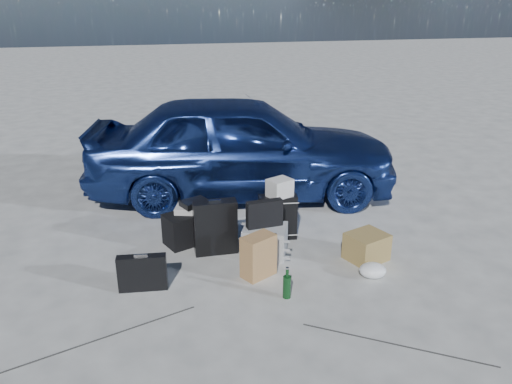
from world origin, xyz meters
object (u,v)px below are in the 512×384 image
briefcase (142,273)px  suitcase_left (215,227)px  pelican_case (265,241)px  suitcase_right (278,217)px  cardboard_box (367,247)px  car (242,146)px  duffel_bag (196,226)px  green_bottle (287,283)px

briefcase → suitcase_left: (0.84, 0.59, 0.13)m
pelican_case → suitcase_right: (0.26, 0.37, 0.10)m
pelican_case → cardboard_box: (1.06, -0.39, -0.02)m
suitcase_right → cardboard_box: (0.80, -0.76, -0.12)m
car → briefcase: bearing=157.2°
suitcase_right → duffel_bag: suitcase_right is taller
car → briefcase: 2.83m
duffel_bag → cardboard_box: size_ratio=1.83×
suitcase_left → cardboard_box: 1.69m
suitcase_right → duffel_bag: size_ratio=0.73×
briefcase → duffel_bag: duffel_bag is taller
briefcase → cardboard_box: 2.42m
pelican_case → cardboard_box: size_ratio=1.15×
duffel_bag → briefcase: bearing=-146.0°
suitcase_right → duffel_bag: bearing=177.3°
duffel_bag → cardboard_box: (1.75, -0.95, -0.03)m
suitcase_left → cardboard_box: suitcase_left is taller
car → green_bottle: bearing=-173.3°
car → pelican_case: bearing=-174.4°
briefcase → cardboard_box: briefcase is taller
duffel_bag → pelican_case: bearing=-59.7°
pelican_case → duffel_bag: duffel_bag is taller
suitcase_right → green_bottle: size_ratio=1.74×
suitcase_right → green_bottle: 1.31m
suitcase_left → duffel_bag: bearing=116.9°
car → green_bottle: 2.87m
duffel_bag → cardboard_box: duffel_bag is taller
suitcase_right → car: bearing=101.2°
green_bottle → duffel_bag: bearing=114.6°
pelican_case → cardboard_box: bearing=4.1°
car → cardboard_box: size_ratio=10.68×
car → suitcase_right: bearing=-166.1°
car → suitcase_right: car is taller
briefcase → duffel_bag: (0.67, 0.96, 0.00)m
briefcase → suitcase_right: size_ratio=0.88×
car → duffel_bag: (-0.88, -1.34, -0.55)m
suitcase_right → suitcase_left: bearing=-158.6°
pelican_case → suitcase_left: bearing=-175.3°
duffel_bag → suitcase_right: bearing=-32.2°
cardboard_box → pelican_case: bearing=159.7°
cardboard_box → suitcase_left: bearing=159.9°
pelican_case → suitcase_right: 0.46m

